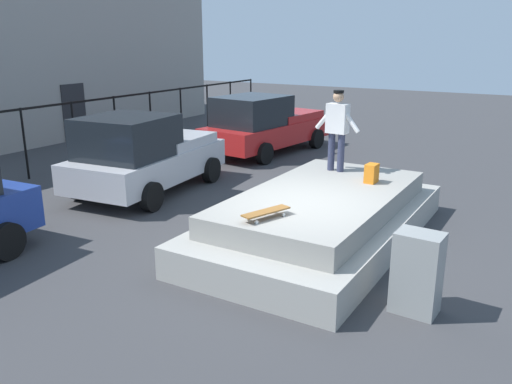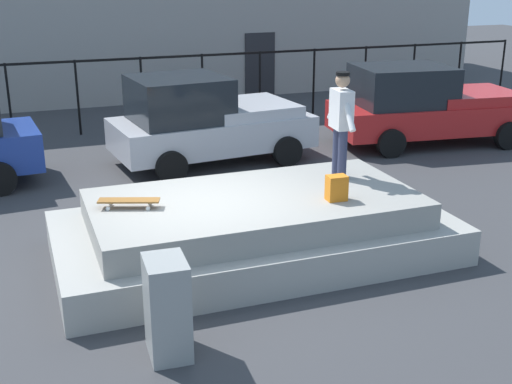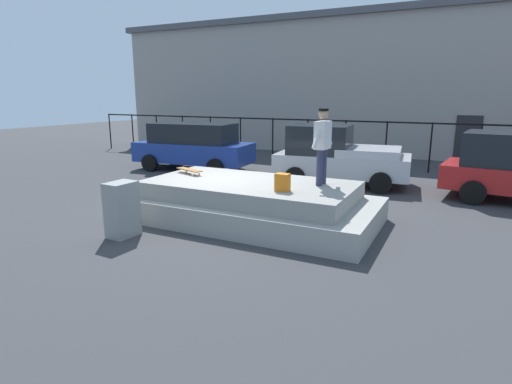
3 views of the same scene
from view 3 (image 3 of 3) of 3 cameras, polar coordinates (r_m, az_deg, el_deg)
The scene contains 10 objects.
ground_plane at distance 10.09m, azimuth -4.76°, elevation -3.15°, with size 60.00×60.00×0.00m, color #38383A.
concrete_ledge at distance 9.55m, azimuth -0.83°, elevation -1.47°, with size 5.72×2.95×0.91m.
skateboarder at distance 9.07m, azimuth 9.13°, elevation 6.89°, with size 0.27×1.00×1.65m.
skateboard at distance 10.47m, azimuth -9.15°, elevation 3.01°, with size 0.86×0.47×0.12m.
backpack at distance 8.49m, azimuth 3.67°, elevation 1.34°, with size 0.28×0.20×0.36m, color orange.
car_blue_hatchback_near at distance 16.15m, azimuth -8.62°, elevation 6.34°, with size 4.62×2.27×1.79m.
car_silver_pickup_mid at distance 13.69m, azimuth 11.13°, elevation 4.96°, with size 4.35×2.52×1.89m.
utility_box at distance 8.85m, azimuth -17.96°, elevation -2.31°, with size 0.44×0.60×1.13m, color gray.
fence_row at distance 17.37m, azimuth 9.61°, elevation 7.77°, with size 24.06×0.06×1.86m.
warehouse_building at distance 24.21m, azimuth 14.96°, elevation 13.98°, with size 26.62×8.09×6.67m.
Camera 3 is at (5.07, -8.25, 2.83)m, focal length 29.07 mm.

